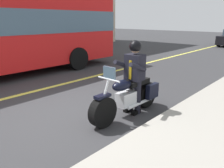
{
  "coord_description": "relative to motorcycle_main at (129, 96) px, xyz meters",
  "views": [
    {
      "loc": [
        2.81,
        4.23,
        2.18
      ],
      "look_at": [
        -0.75,
        0.96,
        0.75
      ],
      "focal_mm": 35.03,
      "sensor_mm": 36.0,
      "label": 1
    }
  ],
  "objects": [
    {
      "name": "ground_plane",
      "position": [
        1.0,
        -1.27,
        -0.45
      ],
      "size": [
        80.0,
        80.0,
        0.0
      ],
      "primitive_type": "plane",
      "color": "#333335"
    },
    {
      "name": "rider_main",
      "position": [
        -0.19,
        0.0,
        0.58
      ],
      "size": [
        0.62,
        0.55,
        1.74
      ],
      "color": "black",
      "rests_on": "ground_plane"
    },
    {
      "name": "lane_center_stripe",
      "position": [
        1.0,
        -3.27,
        -0.45
      ],
      "size": [
        60.0,
        0.16,
        0.01
      ],
      "primitive_type": "cube",
      "color": "#E5DB4C",
      "rests_on": "ground_plane"
    },
    {
      "name": "motorcycle_main",
      "position": [
        0.0,
        0.0,
        0.0
      ],
      "size": [
        2.21,
        0.6,
        1.26
      ],
      "color": "black",
      "rests_on": "ground_plane"
    }
  ]
}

